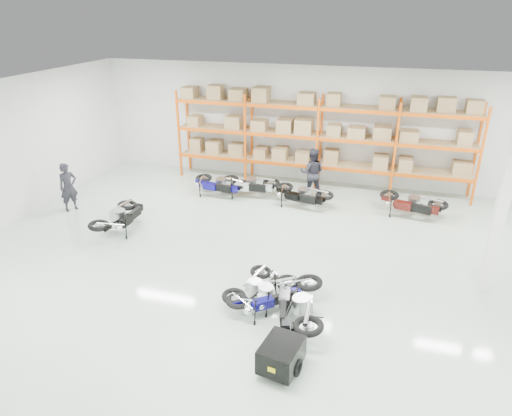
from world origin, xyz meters
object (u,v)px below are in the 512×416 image
(moto_back_a, at_px, (218,181))
(person_left, at_px, (68,187))
(moto_back_b, at_px, (249,181))
(moto_back_c, at_px, (301,191))
(moto_touring_right, at_px, (298,298))
(moto_blue_centre, at_px, (265,291))
(moto_back_d, at_px, (412,199))
(moto_silver_left, at_px, (257,285))
(person_back, at_px, (312,173))
(moto_black_far_left, at_px, (120,213))
(trailer, at_px, (281,355))

(moto_back_a, distance_m, person_left, 5.20)
(moto_back_b, height_order, moto_back_c, moto_back_b)
(moto_touring_right, relative_size, person_left, 1.15)
(moto_blue_centre, bearing_deg, moto_back_d, -68.03)
(moto_blue_centre, height_order, person_left, person_left)
(moto_silver_left, height_order, moto_back_a, moto_back_a)
(moto_back_b, bearing_deg, moto_back_a, 101.32)
(moto_back_a, bearing_deg, moto_touring_right, -137.44)
(moto_touring_right, bearing_deg, person_back, 87.97)
(moto_back_d, bearing_deg, moto_black_far_left, 126.78)
(moto_back_c, bearing_deg, moto_touring_right, -155.14)
(moto_black_far_left, relative_size, moto_back_c, 1.01)
(moto_black_far_left, xyz_separation_m, moto_touring_right, (6.27, -2.92, 0.01))
(moto_blue_centre, distance_m, moto_black_far_left, 6.11)
(moto_back_c, bearing_deg, person_back, 2.94)
(moto_back_a, bearing_deg, moto_back_d, -80.30)
(moto_silver_left, height_order, person_back, person_back)
(moto_black_far_left, bearing_deg, moto_back_d, -156.49)
(moto_back_a, xyz_separation_m, person_left, (-4.44, -2.70, 0.27))
(trailer, bearing_deg, person_back, 106.48)
(moto_black_far_left, bearing_deg, moto_silver_left, 155.17)
(moto_touring_right, distance_m, person_back, 7.39)
(moto_silver_left, bearing_deg, moto_back_d, -112.58)
(moto_blue_centre, distance_m, moto_touring_right, 0.83)
(moto_touring_right, xyz_separation_m, person_back, (-0.97, 7.32, 0.33))
(moto_black_far_left, bearing_deg, trailer, 145.12)
(moto_back_b, bearing_deg, moto_black_far_left, 138.41)
(moto_black_far_left, bearing_deg, moto_back_c, -145.02)
(moto_back_b, height_order, person_left, person_left)
(moto_silver_left, distance_m, moto_touring_right, 1.14)
(moto_blue_centre, height_order, moto_back_d, moto_back_d)
(moto_back_b, bearing_deg, moto_back_d, -95.17)
(moto_black_far_left, xyz_separation_m, person_back, (5.30, 4.40, 0.35))
(moto_back_b, distance_m, person_left, 6.31)
(moto_silver_left, xyz_separation_m, moto_back_d, (3.60, 6.18, 0.10))
(person_left, bearing_deg, moto_touring_right, -82.73)
(moto_blue_centre, distance_m, moto_back_a, 7.22)
(trailer, bearing_deg, moto_blue_centre, 124.46)
(moto_silver_left, bearing_deg, moto_back_b, -63.71)
(moto_back_d, bearing_deg, trailer, 176.94)
(moto_silver_left, height_order, moto_touring_right, moto_touring_right)
(moto_silver_left, xyz_separation_m, moto_touring_right, (1.06, -0.41, 0.10))
(trailer, bearing_deg, moto_silver_left, 128.08)
(person_back, bearing_deg, moto_silver_left, 83.20)
(moto_black_far_left, bearing_deg, moto_touring_right, 155.92)
(person_left, bearing_deg, person_back, -34.96)
(moto_blue_centre, bearing_deg, trailer, 163.79)
(moto_blue_centre, relative_size, moto_silver_left, 1.04)
(moto_back_b, distance_m, person_back, 2.33)
(moto_blue_centre, xyz_separation_m, moto_silver_left, (-0.25, 0.22, -0.02))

